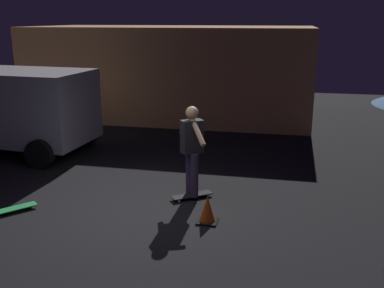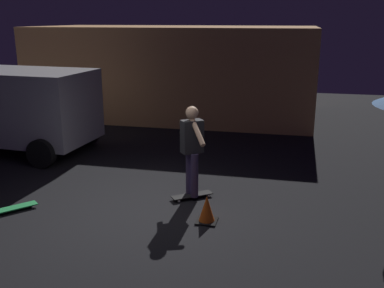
{
  "view_description": "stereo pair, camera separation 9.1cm",
  "coord_description": "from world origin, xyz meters",
  "px_view_note": "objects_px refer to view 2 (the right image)",
  "views": [
    {
      "loc": [
        2.38,
        -6.56,
        3.24
      ],
      "look_at": [
        0.75,
        0.97,
        1.05
      ],
      "focal_mm": 41.66,
      "sensor_mm": 36.0,
      "label": 1
    },
    {
      "loc": [
        2.47,
        -6.54,
        3.24
      ],
      "look_at": [
        0.75,
        0.97,
        1.05
      ],
      "focal_mm": 41.66,
      "sensor_mm": 36.0,
      "label": 2
    }
  ],
  "objects_px": {
    "skater": "(192,145)",
    "skateboard_spare": "(14,208)",
    "traffic_cone": "(207,210)",
    "parked_van": "(2,104)",
    "skateboard_ridden": "(192,195)"
  },
  "relations": [
    {
      "from": "skateboard_spare",
      "to": "skater",
      "type": "xyz_separation_m",
      "value": [
        2.89,
        1.25,
        0.98
      ]
    },
    {
      "from": "parked_van",
      "to": "skateboard_ridden",
      "type": "bearing_deg",
      "value": -21.33
    },
    {
      "from": "skateboard_spare",
      "to": "skateboard_ridden",
      "type": "bearing_deg",
      "value": 23.36
    },
    {
      "from": "skater",
      "to": "traffic_cone",
      "type": "xyz_separation_m",
      "value": [
        0.46,
        -0.93,
        -0.83
      ]
    },
    {
      "from": "skater",
      "to": "skateboard_ridden",
      "type": "bearing_deg",
      "value": 90.0
    },
    {
      "from": "skateboard_spare",
      "to": "skater",
      "type": "distance_m",
      "value": 3.3
    },
    {
      "from": "parked_van",
      "to": "skateboard_spare",
      "type": "xyz_separation_m",
      "value": [
        2.46,
        -3.34,
        -1.11
      ]
    },
    {
      "from": "skateboard_spare",
      "to": "skater",
      "type": "relative_size",
      "value": 0.43
    },
    {
      "from": "skateboard_spare",
      "to": "traffic_cone",
      "type": "relative_size",
      "value": 1.57
    },
    {
      "from": "skater",
      "to": "skateboard_spare",
      "type": "bearing_deg",
      "value": -156.64
    },
    {
      "from": "parked_van",
      "to": "skater",
      "type": "bearing_deg",
      "value": -21.33
    },
    {
      "from": "skateboard_ridden",
      "to": "skater",
      "type": "relative_size",
      "value": 0.44
    },
    {
      "from": "traffic_cone",
      "to": "parked_van",
      "type": "bearing_deg",
      "value": 152.55
    },
    {
      "from": "skateboard_ridden",
      "to": "traffic_cone",
      "type": "xyz_separation_m",
      "value": [
        0.46,
        -0.93,
        0.16
      ]
    },
    {
      "from": "skater",
      "to": "parked_van",
      "type": "bearing_deg",
      "value": 158.67
    }
  ]
}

